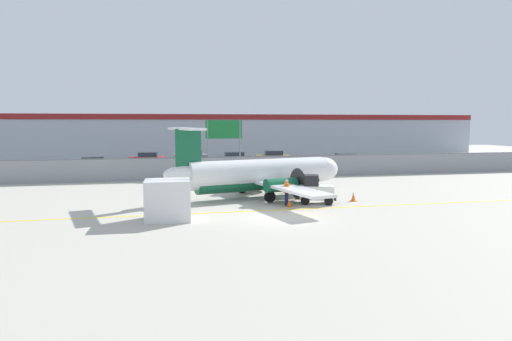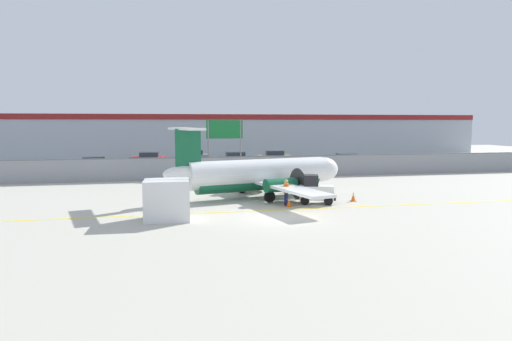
{
  "view_description": "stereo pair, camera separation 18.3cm",
  "coord_description": "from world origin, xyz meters",
  "px_view_note": "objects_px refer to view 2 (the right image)",
  "views": [
    {
      "loc": [
        -6.58,
        -24.19,
        5.27
      ],
      "look_at": [
        0.41,
        7.89,
        1.8
      ],
      "focal_mm": 32.0,
      "sensor_mm": 36.0,
      "label": 1
    },
    {
      "loc": [
        -6.4,
        -24.23,
        5.27
      ],
      "look_at": [
        0.41,
        7.89,
        1.8
      ],
      "focal_mm": 32.0,
      "sensor_mm": 36.0,
      "label": 2
    }
  ],
  "objects_px": {
    "baggage_tug": "(316,191)",
    "parked_car_1": "(148,159)",
    "traffic_cone_far_left": "(353,197)",
    "parked_car_0": "(93,164)",
    "traffic_cone_near_right": "(289,202)",
    "parked_car_2": "(193,156)",
    "highway_sign": "(225,134)",
    "traffic_cone_far_right": "(298,195)",
    "traffic_cone_near_left": "(286,189)",
    "parked_car_5": "(348,161)",
    "commuter_airplane": "(262,175)",
    "ground_crew_worker": "(286,191)",
    "cargo_container": "(167,200)",
    "parked_car_3": "(236,159)",
    "parked_car_4": "(274,157)"
  },
  "relations": [
    {
      "from": "commuter_airplane",
      "to": "parked_car_2",
      "type": "relative_size",
      "value": 3.69
    },
    {
      "from": "parked_car_3",
      "to": "ground_crew_worker",
      "type": "bearing_deg",
      "value": -93.28
    },
    {
      "from": "baggage_tug",
      "to": "traffic_cone_far_right",
      "type": "relative_size",
      "value": 3.99
    },
    {
      "from": "baggage_tug",
      "to": "commuter_airplane",
      "type": "bearing_deg",
      "value": 148.28
    },
    {
      "from": "parked_car_0",
      "to": "highway_sign",
      "type": "height_order",
      "value": "highway_sign"
    },
    {
      "from": "ground_crew_worker",
      "to": "traffic_cone_far_left",
      "type": "height_order",
      "value": "ground_crew_worker"
    },
    {
      "from": "traffic_cone_near_left",
      "to": "parked_car_5",
      "type": "relative_size",
      "value": 0.15
    },
    {
      "from": "ground_crew_worker",
      "to": "highway_sign",
      "type": "xyz_separation_m",
      "value": [
        -1.52,
        16.92,
        3.19
      ]
    },
    {
      "from": "parked_car_4",
      "to": "traffic_cone_far_right",
      "type": "bearing_deg",
      "value": 84.97
    },
    {
      "from": "traffic_cone_far_left",
      "to": "parked_car_0",
      "type": "height_order",
      "value": "parked_car_0"
    },
    {
      "from": "cargo_container",
      "to": "parked_car_3",
      "type": "relative_size",
      "value": 0.59
    },
    {
      "from": "traffic_cone_near_right",
      "to": "parked_car_2",
      "type": "bearing_deg",
      "value": 96.64
    },
    {
      "from": "ground_crew_worker",
      "to": "parked_car_0",
      "type": "xyz_separation_m",
      "value": [
        -14.67,
        22.56,
        -0.06
      ]
    },
    {
      "from": "parked_car_0",
      "to": "parked_car_1",
      "type": "bearing_deg",
      "value": -138.99
    },
    {
      "from": "commuter_airplane",
      "to": "ground_crew_worker",
      "type": "relative_size",
      "value": 9.36
    },
    {
      "from": "parked_car_0",
      "to": "parked_car_2",
      "type": "height_order",
      "value": "same"
    },
    {
      "from": "traffic_cone_far_right",
      "to": "traffic_cone_near_left",
      "type": "bearing_deg",
      "value": 89.92
    },
    {
      "from": "traffic_cone_far_left",
      "to": "highway_sign",
      "type": "height_order",
      "value": "highway_sign"
    },
    {
      "from": "traffic_cone_far_left",
      "to": "parked_car_3",
      "type": "relative_size",
      "value": 0.15
    },
    {
      "from": "traffic_cone_near_left",
      "to": "traffic_cone_far_right",
      "type": "bearing_deg",
      "value": -90.08
    },
    {
      "from": "cargo_container",
      "to": "traffic_cone_far_left",
      "type": "relative_size",
      "value": 3.88
    },
    {
      "from": "traffic_cone_near_right",
      "to": "traffic_cone_far_left",
      "type": "bearing_deg",
      "value": 11.66
    },
    {
      "from": "baggage_tug",
      "to": "parked_car_3",
      "type": "bearing_deg",
      "value": 108.85
    },
    {
      "from": "traffic_cone_far_right",
      "to": "parked_car_1",
      "type": "xyz_separation_m",
      "value": [
        -10.62,
        26.67,
        0.58
      ]
    },
    {
      "from": "ground_crew_worker",
      "to": "parked_car_5",
      "type": "bearing_deg",
      "value": -130.32
    },
    {
      "from": "baggage_tug",
      "to": "traffic_cone_near_right",
      "type": "distance_m",
      "value": 2.18
    },
    {
      "from": "baggage_tug",
      "to": "parked_car_1",
      "type": "height_order",
      "value": "baggage_tug"
    },
    {
      "from": "traffic_cone_far_right",
      "to": "parked_car_2",
      "type": "height_order",
      "value": "parked_car_2"
    },
    {
      "from": "ground_crew_worker",
      "to": "cargo_container",
      "type": "height_order",
      "value": "cargo_container"
    },
    {
      "from": "parked_car_2",
      "to": "highway_sign",
      "type": "bearing_deg",
      "value": 93.63
    },
    {
      "from": "ground_crew_worker",
      "to": "parked_car_5",
      "type": "distance_m",
      "value": 25.35
    },
    {
      "from": "baggage_tug",
      "to": "highway_sign",
      "type": "xyz_separation_m",
      "value": [
        -3.63,
        16.46,
        3.28
      ]
    },
    {
      "from": "parked_car_0",
      "to": "parked_car_3",
      "type": "xyz_separation_m",
      "value": [
        16.02,
        4.59,
        0.0
      ]
    },
    {
      "from": "traffic_cone_far_right",
      "to": "parked_car_1",
      "type": "bearing_deg",
      "value": 111.72
    },
    {
      "from": "traffic_cone_near_left",
      "to": "parked_car_0",
      "type": "height_order",
      "value": "parked_car_0"
    },
    {
      "from": "ground_crew_worker",
      "to": "commuter_airplane",
      "type": "bearing_deg",
      "value": -87.18
    },
    {
      "from": "traffic_cone_near_right",
      "to": "parked_car_1",
      "type": "distance_m",
      "value": 30.6
    },
    {
      "from": "parked_car_3",
      "to": "highway_sign",
      "type": "distance_m",
      "value": 11.11
    },
    {
      "from": "ground_crew_worker",
      "to": "parked_car_1",
      "type": "distance_m",
      "value": 30.34
    },
    {
      "from": "traffic_cone_far_left",
      "to": "parked_car_4",
      "type": "xyz_separation_m",
      "value": [
        1.54,
        27.84,
        0.58
      ]
    },
    {
      "from": "traffic_cone_far_right",
      "to": "parked_car_3",
      "type": "distance_m",
      "value": 24.89
    },
    {
      "from": "traffic_cone_far_left",
      "to": "parked_car_2",
      "type": "height_order",
      "value": "parked_car_2"
    },
    {
      "from": "traffic_cone_far_right",
      "to": "parked_car_5",
      "type": "bearing_deg",
      "value": 58.17
    },
    {
      "from": "highway_sign",
      "to": "parked_car_1",
      "type": "bearing_deg",
      "value": 122.3
    },
    {
      "from": "traffic_cone_far_left",
      "to": "parked_car_0",
      "type": "relative_size",
      "value": 0.15
    },
    {
      "from": "commuter_airplane",
      "to": "parked_car_4",
      "type": "height_order",
      "value": "commuter_airplane"
    },
    {
      "from": "traffic_cone_near_left",
      "to": "parked_car_0",
      "type": "xyz_separation_m",
      "value": [
        -16.18,
        17.28,
        0.58
      ]
    },
    {
      "from": "commuter_airplane",
      "to": "cargo_container",
      "type": "bearing_deg",
      "value": -150.12
    },
    {
      "from": "traffic_cone_near_right",
      "to": "highway_sign",
      "type": "distance_m",
      "value": 17.65
    },
    {
      "from": "traffic_cone_near_right",
      "to": "highway_sign",
      "type": "relative_size",
      "value": 0.12
    }
  ]
}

